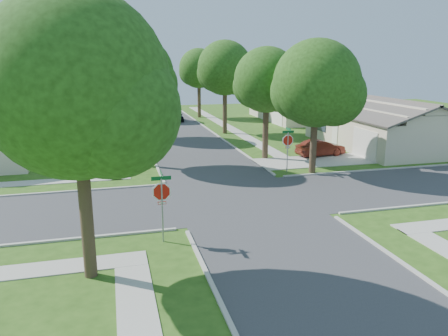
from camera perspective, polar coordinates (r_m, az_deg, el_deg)
ground at (r=23.72m, az=2.05°, el=-4.01°), size 100.00×100.00×0.00m
road_ns at (r=23.72m, az=2.05°, el=-4.00°), size 7.00×100.00×0.02m
sidewalk_ne at (r=49.78m, az=0.21°, el=5.57°), size 1.20×40.00×0.04m
sidewalk_nw at (r=48.15m, az=-14.02°, el=4.87°), size 1.20×40.00×0.04m
driveway at (r=32.93m, az=11.73°, el=0.90°), size 8.80×3.60×0.05m
stop_sign_sw at (r=17.80m, az=-8.13°, el=-3.47°), size 1.05×0.80×2.98m
stop_sign_ne at (r=29.07m, az=8.33°, el=3.36°), size 1.05×0.80×2.98m
tree_e_near at (r=32.65m, az=5.67°, el=10.98°), size 4.97×4.80×8.28m
tree_e_mid at (r=44.08m, az=0.19°, el=12.62°), size 5.59×5.40×9.21m
tree_e_far at (r=56.74m, az=-3.26°, el=12.63°), size 5.17×5.00×8.72m
tree_w_near at (r=30.68m, az=-11.36°, el=11.47°), size 5.38×5.20×8.97m
tree_w_mid at (r=42.65m, az=-12.42°, el=12.57°), size 5.80×5.60×9.56m
tree_w_far at (r=55.66m, az=-12.99°, el=11.79°), size 4.76×4.60×8.04m
tree_sw_corner at (r=14.67m, az=-18.44°, el=9.11°), size 6.21×6.00×9.55m
tree_ne_corner at (r=28.89m, az=12.06°, el=10.26°), size 5.80×5.60×8.66m
house_ne_near at (r=40.03m, az=19.84°, el=4.83°), size 8.42×13.60×4.23m
house_ne_far at (r=55.67m, az=9.38°, el=7.84°), size 8.42×13.60×4.23m
house_nw_far at (r=54.73m, az=-24.70°, el=6.65°), size 8.42×13.60×4.23m
car_driveway at (r=34.76m, az=12.49°, el=2.57°), size 3.99×1.85×1.27m
car_curb_east at (r=53.95m, az=-6.35°, el=6.84°), size 1.61×3.93×1.33m
car_curb_west at (r=59.45m, az=-11.44°, el=7.29°), size 2.05×4.58×1.30m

